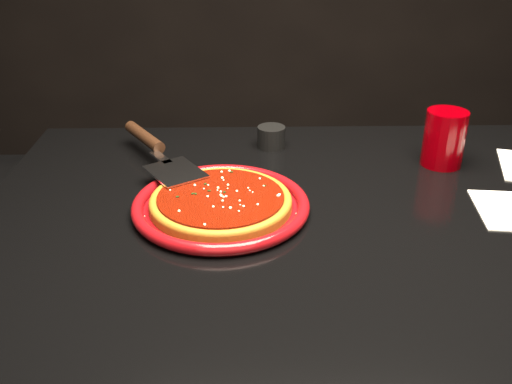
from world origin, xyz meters
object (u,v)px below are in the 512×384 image
ramekin (271,137)px  pizza_server (160,150)px  plate (221,205)px  table (319,373)px  cup (444,138)px

ramekin → pizza_server: bearing=-154.0°
pizza_server → plate: bearing=-87.0°
ramekin → table: bearing=-72.5°
pizza_server → ramekin: size_ratio=6.06×
pizza_server → table: bearing=-61.6°
plate → pizza_server: size_ratio=0.84×
table → plate: size_ratio=3.99×
cup → ramekin: bearing=163.8°
plate → ramekin: size_ratio=5.10×
ramekin → plate: bearing=-109.2°
table → plate: 0.43m
table → ramekin: bearing=107.5°
pizza_server → ramekin: 0.25m
plate → pizza_server: bearing=125.7°
cup → ramekin: cup is taller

